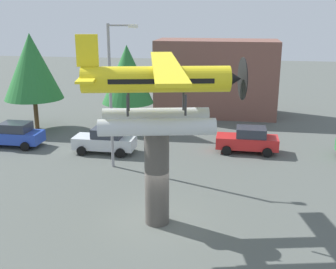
{
  "coord_description": "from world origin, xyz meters",
  "views": [
    {
      "loc": [
        3.38,
        -17.14,
        9.32
      ],
      "look_at": [
        0.0,
        3.0,
        3.35
      ],
      "focal_mm": 44.85,
      "sensor_mm": 36.0,
      "label": 1
    }
  ],
  "objects_px": {
    "car_mid_silver": "(105,140)",
    "tree_east": "(127,74)",
    "display_pedestal": "(157,177)",
    "tree_west": "(32,67)",
    "car_near_blue": "(14,134)",
    "streetlight_primary": "(113,88)",
    "car_far_red": "(248,140)",
    "storefront_building": "(216,78)",
    "floatplane_monument": "(159,91)"
  },
  "relations": [
    {
      "from": "car_mid_silver",
      "to": "tree_east",
      "type": "relative_size",
      "value": 0.61
    },
    {
      "from": "display_pedestal",
      "to": "tree_west",
      "type": "relative_size",
      "value": 0.57
    },
    {
      "from": "display_pedestal",
      "to": "car_near_blue",
      "type": "xyz_separation_m",
      "value": [
        -12.34,
        9.53,
        -1.35
      ]
    },
    {
      "from": "display_pedestal",
      "to": "streetlight_primary",
      "type": "xyz_separation_m",
      "value": [
        -3.93,
        6.69,
        2.77
      ]
    },
    {
      "from": "car_mid_silver",
      "to": "streetlight_primary",
      "type": "xyz_separation_m",
      "value": [
        1.48,
        -2.58,
        4.12
      ]
    },
    {
      "from": "display_pedestal",
      "to": "car_far_red",
      "type": "distance_m",
      "value": 11.84
    },
    {
      "from": "car_far_red",
      "to": "storefront_building",
      "type": "distance_m",
      "value": 11.68
    },
    {
      "from": "display_pedestal",
      "to": "car_mid_silver",
      "type": "relative_size",
      "value": 1.06
    },
    {
      "from": "car_mid_silver",
      "to": "streetlight_primary",
      "type": "relative_size",
      "value": 0.48
    },
    {
      "from": "floatplane_monument",
      "to": "streetlight_primary",
      "type": "xyz_separation_m",
      "value": [
        -4.06,
        6.66,
        -1.14
      ]
    },
    {
      "from": "display_pedestal",
      "to": "storefront_building",
      "type": "xyz_separation_m",
      "value": [
        1.36,
        22.0,
        1.22
      ]
    },
    {
      "from": "car_near_blue",
      "to": "tree_east",
      "type": "height_order",
      "value": "tree_east"
    },
    {
      "from": "tree_west",
      "to": "tree_east",
      "type": "distance_m",
      "value": 7.67
    },
    {
      "from": "car_near_blue",
      "to": "car_mid_silver",
      "type": "distance_m",
      "value": 6.93
    },
    {
      "from": "car_near_blue",
      "to": "tree_west",
      "type": "height_order",
      "value": "tree_west"
    },
    {
      "from": "car_mid_silver",
      "to": "streetlight_primary",
      "type": "distance_m",
      "value": 5.08
    },
    {
      "from": "car_far_red",
      "to": "display_pedestal",
      "type": "bearing_deg",
      "value": 68.86
    },
    {
      "from": "floatplane_monument",
      "to": "streetlight_primary",
      "type": "height_order",
      "value": "streetlight_primary"
    },
    {
      "from": "tree_east",
      "to": "storefront_building",
      "type": "bearing_deg",
      "value": 44.58
    },
    {
      "from": "car_mid_silver",
      "to": "streetlight_primary",
      "type": "height_order",
      "value": "streetlight_primary"
    },
    {
      "from": "tree_west",
      "to": "floatplane_monument",
      "type": "bearing_deg",
      "value": -47.48
    },
    {
      "from": "car_near_blue",
      "to": "tree_east",
      "type": "distance_m",
      "value": 9.79
    },
    {
      "from": "car_mid_silver",
      "to": "display_pedestal",
      "type": "bearing_deg",
      "value": 120.31
    },
    {
      "from": "floatplane_monument",
      "to": "car_near_blue",
      "type": "distance_m",
      "value": 16.54
    },
    {
      "from": "display_pedestal",
      "to": "storefront_building",
      "type": "bearing_deg",
      "value": 86.46
    },
    {
      "from": "car_near_blue",
      "to": "car_far_red",
      "type": "xyz_separation_m",
      "value": [
        16.59,
        1.45,
        0.0
      ]
    },
    {
      "from": "car_far_red",
      "to": "tree_west",
      "type": "height_order",
      "value": "tree_west"
    },
    {
      "from": "tree_east",
      "to": "car_mid_silver",
      "type": "bearing_deg",
      "value": -90.32
    },
    {
      "from": "car_far_red",
      "to": "streetlight_primary",
      "type": "relative_size",
      "value": 0.48
    },
    {
      "from": "car_near_blue",
      "to": "car_mid_silver",
      "type": "height_order",
      "value": "same"
    },
    {
      "from": "car_far_red",
      "to": "tree_east",
      "type": "height_order",
      "value": "tree_east"
    },
    {
      "from": "car_far_red",
      "to": "floatplane_monument",
      "type": "bearing_deg",
      "value": 69.39
    },
    {
      "from": "tree_west",
      "to": "car_mid_silver",
      "type": "bearing_deg",
      "value": -33.7
    },
    {
      "from": "car_mid_silver",
      "to": "tree_west",
      "type": "xyz_separation_m",
      "value": [
        -7.53,
        5.03,
        4.26
      ]
    },
    {
      "from": "floatplane_monument",
      "to": "storefront_building",
      "type": "xyz_separation_m",
      "value": [
        1.23,
        21.97,
        -2.68
      ]
    },
    {
      "from": "storefront_building",
      "to": "tree_west",
      "type": "relative_size",
      "value": 1.42
    },
    {
      "from": "car_near_blue",
      "to": "car_far_red",
      "type": "bearing_deg",
      "value": -175.01
    },
    {
      "from": "storefront_building",
      "to": "floatplane_monument",
      "type": "bearing_deg",
      "value": -93.21
    },
    {
      "from": "streetlight_primary",
      "to": "car_mid_silver",
      "type": "bearing_deg",
      "value": 119.89
    },
    {
      "from": "car_near_blue",
      "to": "storefront_building",
      "type": "bearing_deg",
      "value": -137.69
    },
    {
      "from": "display_pedestal",
      "to": "car_near_blue",
      "type": "distance_m",
      "value": 15.65
    },
    {
      "from": "tree_east",
      "to": "streetlight_primary",
      "type": "bearing_deg",
      "value": -80.51
    },
    {
      "from": "streetlight_primary",
      "to": "tree_west",
      "type": "xyz_separation_m",
      "value": [
        -9.02,
        7.6,
        0.14
      ]
    },
    {
      "from": "streetlight_primary",
      "to": "tree_west",
      "type": "relative_size",
      "value": 1.12
    },
    {
      "from": "floatplane_monument",
      "to": "streetlight_primary",
      "type": "relative_size",
      "value": 1.19
    },
    {
      "from": "floatplane_monument",
      "to": "car_mid_silver",
      "type": "distance_m",
      "value": 11.99
    },
    {
      "from": "streetlight_primary",
      "to": "tree_east",
      "type": "height_order",
      "value": "streetlight_primary"
    },
    {
      "from": "car_far_red",
      "to": "car_mid_silver",
      "type": "bearing_deg",
      "value": 10.02
    },
    {
      "from": "display_pedestal",
      "to": "car_mid_silver",
      "type": "xyz_separation_m",
      "value": [
        -5.42,
        9.27,
        -1.35
      ]
    },
    {
      "from": "display_pedestal",
      "to": "floatplane_monument",
      "type": "xyz_separation_m",
      "value": [
        0.13,
        0.03,
        3.91
      ]
    }
  ]
}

